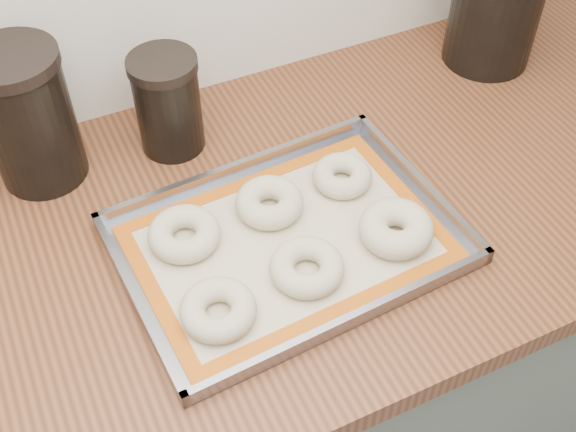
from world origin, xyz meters
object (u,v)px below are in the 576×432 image
bagel_back_mid (269,202)px  bagel_back_right (342,176)px  canister_mid (168,103)px  canister_right (497,4)px  bagel_front_left (218,310)px  canister_left (28,117)px  baking_tray (288,241)px  bagel_front_right (396,228)px  bagel_back_left (184,234)px  bagel_front_mid (307,267)px

bagel_back_mid → bagel_back_right: (0.12, 0.01, -0.00)m
canister_mid → canister_right: 0.59m
bagel_front_left → canister_left: 0.41m
baking_tray → bagel_back_right: bagel_back_right is taller
canister_right → baking_tray: bearing=-154.0°
bagel_back_right → bagel_front_right: bearing=-83.1°
bagel_back_mid → canister_left: canister_left is taller
canister_mid → bagel_back_left: bearing=-104.9°
bagel_front_mid → bagel_front_right: 0.14m
baking_tray → canister_right: 0.58m
bagel_back_mid → canister_left: size_ratio=0.46×
bagel_front_right → bagel_back_left: bagel_front_right is taller
bagel_front_right → bagel_back_mid: bearing=138.2°
bagel_back_left → canister_mid: bearing=75.1°
bagel_front_right → bagel_back_mid: size_ratio=1.06×
bagel_front_right → canister_left: (-0.42, 0.35, 0.08)m
bagel_front_mid → bagel_back_left: (-0.13, 0.13, 0.00)m
bagel_front_left → bagel_back_right: size_ratio=1.11×
bagel_front_mid → bagel_back_mid: bearing=88.5°
bagel_front_mid → canister_right: 0.61m
bagel_back_mid → canister_right: size_ratio=0.45×
bagel_back_right → canister_mid: (-0.20, 0.20, 0.06)m
baking_tray → bagel_front_right: size_ratio=4.55×
bagel_front_right → bagel_back_right: 0.13m
bagel_front_left → canister_right: canister_right is taller
canister_left → canister_mid: bearing=-6.4°
canister_right → canister_mid: bearing=178.1°
bagel_back_mid → canister_mid: bearing=110.5°
bagel_back_mid → canister_right: 0.55m
bagel_front_mid → canister_mid: (-0.07, 0.34, 0.06)m
bagel_front_right → bagel_back_left: bearing=156.1°
bagel_front_left → bagel_front_right: bagel_front_right is taller
bagel_front_right → bagel_back_right: (-0.02, 0.13, -0.00)m
canister_left → bagel_front_left: bearing=-69.2°
bagel_back_left → canister_right: size_ratio=0.47×
bagel_front_left → bagel_front_mid: same height
baking_tray → bagel_back_mid: 0.07m
bagel_front_mid → bagel_back_mid: size_ratio=1.02×
bagel_front_mid → canister_right: canister_right is taller
bagel_front_left → bagel_front_right: size_ratio=0.94×
bagel_front_left → bagel_back_left: size_ratio=0.97×
canister_mid → baking_tray: bearing=-74.6°
baking_tray → bagel_front_left: size_ratio=4.82×
bagel_back_right → canister_mid: canister_mid is taller
bagel_front_left → bagel_back_mid: size_ratio=1.00×
baking_tray → canister_right: (0.52, 0.25, 0.10)m
bagel_back_mid → bagel_front_right: bearing=-41.8°
bagel_front_left → bagel_back_right: 0.30m
bagel_back_right → canister_left: 0.47m
baking_tray → bagel_back_right: 0.14m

